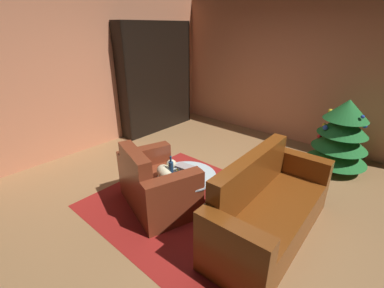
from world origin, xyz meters
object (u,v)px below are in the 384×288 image
Objects in this scene: couch_red at (267,210)px; coffee_table at (187,177)px; decorated_tree at (341,135)px; book_stack_on_table at (185,170)px; bottle_on_table at (171,169)px; armchair_red at (156,185)px; bookshelf_unit at (161,77)px.

coffee_table is at bearing -170.46° from couch_red.
book_stack_on_table is at bearing -117.33° from decorated_tree.
book_stack_on_table is 0.79× the size of bottle_on_table.
book_stack_on_table is at bearing 47.57° from armchair_red.
couch_red reaches higher than armchair_red.
decorated_tree reaches higher than armchair_red.
decorated_tree reaches higher than coffee_table.
armchair_red is 0.66× the size of couch_red.
book_stack_on_table is at bearing 64.09° from bottle_on_table.
book_stack_on_table is (-0.02, -0.02, 0.11)m from coffee_table.
armchair_red is 5.22× the size of book_stack_on_table.
bottle_on_table is (0.17, 0.11, 0.25)m from armchair_red.
decorated_tree reaches higher than bottle_on_table.
bottle_on_table is at bearing -117.24° from decorated_tree.
armchair_red is 1.40m from couch_red.
coffee_table is at bearing -117.10° from decorated_tree.
decorated_tree is at bearing 62.90° from coffee_table.
couch_red is 2.18m from decorated_tree.
decorated_tree is at bearing 86.08° from couch_red.
decorated_tree is (1.46, 2.62, 0.29)m from armchair_red.
bottle_on_table is at bearing -40.62° from bookshelf_unit.
book_stack_on_table is (2.40, -1.83, -0.65)m from bookshelf_unit.
decorated_tree is (1.29, 2.51, 0.04)m from bottle_on_table.
coffee_table is 2.63m from decorated_tree.
bookshelf_unit is 3.12m from bottle_on_table.
book_stack_on_table is 0.20× the size of decorated_tree.
book_stack_on_table is at bearing -141.07° from coffee_table.
book_stack_on_table is (0.25, 0.27, 0.20)m from armchair_red.
coffee_table is 0.26m from bottle_on_table.
bookshelf_unit reaches higher than book_stack_on_table.
coffee_table is (2.42, -1.81, -0.75)m from bookshelf_unit.
bookshelf_unit is 3.03× the size of coffee_table.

